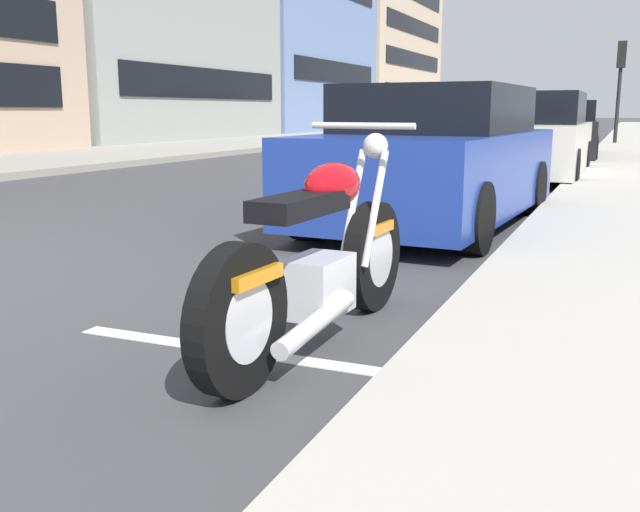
# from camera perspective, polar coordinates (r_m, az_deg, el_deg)

# --- Properties ---
(sidewalk_far_curb) EXTENTS (120.00, 5.00, 0.14)m
(sidewalk_far_curb) POSITION_cam_1_polar(r_m,az_deg,el_deg) (19.47, -16.51, 7.70)
(sidewalk_far_curb) COLOR gray
(sidewalk_far_curb) RESTS_ON ground
(parking_stall_stripe) EXTENTS (0.12, 2.20, 0.01)m
(parking_stall_stripe) POSITION_cam_1_polar(r_m,az_deg,el_deg) (3.60, -4.34, -7.85)
(parking_stall_stripe) COLOR silver
(parking_stall_stripe) RESTS_ON ground
(parked_motorcycle) EXTENTS (2.16, 0.62, 1.13)m
(parked_motorcycle) POSITION_cam_1_polar(r_m,az_deg,el_deg) (3.67, -0.00, -0.43)
(parked_motorcycle) COLOR black
(parked_motorcycle) RESTS_ON ground
(parked_car_across_street) EXTENTS (4.12, 1.98, 1.44)m
(parked_car_across_street) POSITION_cam_1_polar(r_m,az_deg,el_deg) (7.60, 9.07, 7.52)
(parked_car_across_street) COLOR navy
(parked_car_across_street) RESTS_ON ground
(parked_car_behind_motorcycle) EXTENTS (4.60, 1.91, 1.51)m
(parked_car_behind_motorcycle) POSITION_cam_1_polar(r_m,az_deg,el_deg) (13.44, 16.32, 8.96)
(parked_car_behind_motorcycle) COLOR beige
(parked_car_behind_motorcycle) RESTS_ON ground
(parked_car_far_down_curb) EXTENTS (4.66, 2.04, 1.43)m
(parked_car_far_down_curb) POSITION_cam_1_polar(r_m,az_deg,el_deg) (18.76, 18.36, 9.35)
(parked_car_far_down_curb) COLOR black
(parked_car_far_down_curb) RESTS_ON ground
(crossing_truck) EXTENTS (2.34, 5.58, 1.97)m
(crossing_truck) POSITION_cam_1_polar(r_m,az_deg,el_deg) (36.10, 13.21, 10.90)
(crossing_truck) COLOR #4C5156
(crossing_truck) RESTS_ON ground
(traffic_signal_near_corner) EXTENTS (0.36, 0.28, 3.28)m
(traffic_signal_near_corner) POSITION_cam_1_polar(r_m,az_deg,el_deg) (26.29, 22.77, 13.51)
(traffic_signal_near_corner) COLOR black
(traffic_signal_near_corner) RESTS_ON sidewalk_near_curb
(townhouse_near_left) EXTENTS (12.35, 10.12, 9.96)m
(townhouse_near_left) POSITION_cam_1_polar(r_m,az_deg,el_deg) (31.04, -17.38, 17.98)
(townhouse_near_left) COLOR #939993
(townhouse_near_left) RESTS_ON ground
(townhouse_far_uphill) EXTENTS (15.77, 11.32, 11.13)m
(townhouse_far_uphill) POSITION_cam_1_polar(r_m,az_deg,el_deg) (55.72, 1.73, 15.97)
(townhouse_far_uphill) COLOR beige
(townhouse_far_uphill) RESTS_ON ground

